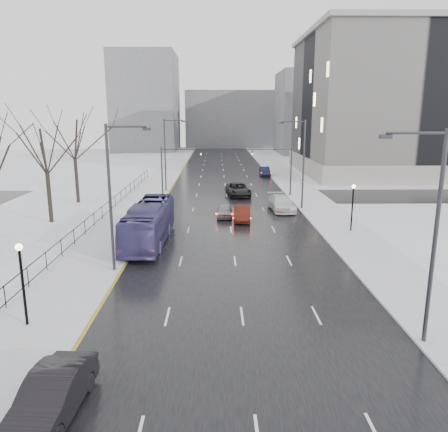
{
  "coord_description": "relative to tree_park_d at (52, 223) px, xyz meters",
  "views": [
    {
      "loc": [
        -1.35,
        -8.53,
        10.56
      ],
      "look_at": [
        -0.73,
        26.05,
        2.5
      ],
      "focal_mm": 35.0,
      "sensor_mm": 36.0,
      "label": 1
    }
  ],
  "objects": [
    {
      "name": "lamppost_l",
      "position": [
        6.8,
        -22.0,
        2.94
      ],
      "size": [
        0.36,
        0.36,
        4.28
      ],
      "color": "black",
      "rests_on": "sidewalk_left"
    },
    {
      "name": "civic_building",
      "position": [
        52.8,
        38.0,
        11.21
      ],
      "size": [
        41.0,
        31.0,
        24.8
      ],
      "color": "gray",
      "rests_on": "ground"
    },
    {
      "name": "bldg_far_left",
      "position": [
        -4.2,
        91.0,
        14.0
      ],
      "size": [
        18.0,
        22.0,
        28.0
      ],
      "primitive_type": "cube",
      "color": "slate",
      "rests_on": "ground"
    },
    {
      "name": "cross_road",
      "position": [
        17.8,
        14.0,
        0.02
      ],
      "size": [
        130.0,
        10.0,
        0.04
      ],
      "primitive_type": "cube",
      "color": "black",
      "rests_on": "ground"
    },
    {
      "name": "lamppost_r_mid",
      "position": [
        28.8,
        -4.0,
        2.94
      ],
      "size": [
        0.36,
        0.36,
        4.28
      ],
      "color": "black",
      "rests_on": "sidewalk_right"
    },
    {
      "name": "sedan_center_near",
      "position": [
        17.3,
        2.2,
        0.71
      ],
      "size": [
        1.69,
        3.98,
        1.34
      ],
      "primitive_type": "imported",
      "rotation": [
        0.0,
        0.0,
        -0.03
      ],
      "color": "gray",
      "rests_on": "road"
    },
    {
      "name": "bldg_far_center",
      "position": [
        21.8,
        106.0,
        9.0
      ],
      "size": [
        30.0,
        18.0,
        18.0
      ],
      "primitive_type": "cube",
      "color": "slate",
      "rests_on": "ground"
    },
    {
      "name": "mast_signal_left",
      "position": [
        10.47,
        14.0,
        4.11
      ],
      "size": [
        6.1,
        0.33,
        6.5
      ],
      "color": "#2D2D33",
      "rests_on": "ground"
    },
    {
      "name": "sedan_right_near",
      "position": [
        19.05,
        0.52,
        0.81
      ],
      "size": [
        1.9,
        4.75,
        1.53
      ],
      "primitive_type": "imported",
      "rotation": [
        0.0,
        0.0,
        -0.06
      ],
      "color": "#48140C",
      "rests_on": "road"
    },
    {
      "name": "no_uturn_sign",
      "position": [
        27.0,
        10.0,
        2.3
      ],
      "size": [
        0.6,
        0.06,
        2.7
      ],
      "color": "#2D2D33",
      "rests_on": "sidewalk_right"
    },
    {
      "name": "bus",
      "position": [
        10.8,
        -6.98,
        1.7
      ],
      "size": [
        3.07,
        11.99,
        3.32
      ],
      "primitive_type": "imported",
      "rotation": [
        0.0,
        0.0,
        -0.02
      ],
      "color": "#403A72",
      "rests_on": "road"
    },
    {
      "name": "iron_fence",
      "position": [
        4.8,
        -4.0,
        0.91
      ],
      "size": [
        0.06,
        70.0,
        1.3
      ],
      "color": "black",
      "rests_on": "sidewalk_left"
    },
    {
      "name": "park_strip",
      "position": [
        -2.2,
        26.0,
        0.06
      ],
      "size": [
        14.0,
        150.0,
        0.12
      ],
      "primitive_type": "cube",
      "color": "white",
      "rests_on": "ground"
    },
    {
      "name": "tree_park_d",
      "position": [
        0.0,
        0.0,
        0.0
      ],
      "size": [
        8.75,
        8.75,
        12.5
      ],
      "primitive_type": null,
      "color": "black",
      "rests_on": "ground"
    },
    {
      "name": "sidewalk_right",
      "position": [
        28.3,
        26.0,
        0.08
      ],
      "size": [
        5.0,
        150.0,
        0.16
      ],
      "primitive_type": "cube",
      "color": "silver",
      "rests_on": "ground"
    },
    {
      "name": "streetlight_r_mid",
      "position": [
        25.97,
        6.0,
        5.62
      ],
      "size": [
        2.95,
        0.25,
        10.0
      ],
      "color": "#2D2D33",
      "rests_on": "ground"
    },
    {
      "name": "streetlight_r_near",
      "position": [
        25.97,
        -24.0,
        5.62
      ],
      "size": [
        2.95,
        0.25,
        10.0
      ],
      "color": "#2D2D33",
      "rests_on": "ground"
    },
    {
      "name": "streetlight_l_far",
      "position": [
        9.63,
        18.0,
        5.62
      ],
      "size": [
        2.95,
        0.25,
        10.0
      ],
      "color": "#2D2D33",
      "rests_on": "ground"
    },
    {
      "name": "sedan_right_cross",
      "position": [
        19.35,
        14.41,
        0.88
      ],
      "size": [
        3.44,
        6.33,
        1.68
      ],
      "primitive_type": "imported",
      "rotation": [
        0.0,
        0.0,
        0.11
      ],
      "color": "black",
      "rests_on": "road"
    },
    {
      "name": "road",
      "position": [
        17.8,
        26.0,
        0.02
      ],
      "size": [
        16.0,
        150.0,
        0.04
      ],
      "primitive_type": "cube",
      "color": "black",
      "rests_on": "ground"
    },
    {
      "name": "sedan_right_distant",
      "position": [
        25.0,
        33.99,
        0.8
      ],
      "size": [
        1.67,
        4.64,
        1.52
      ],
      "primitive_type": "imported",
      "rotation": [
        0.0,
        0.0,
        0.01
      ],
      "color": "#121A38",
      "rests_on": "road"
    },
    {
      "name": "mast_signal_right",
      "position": [
        25.13,
        14.0,
        4.11
      ],
      "size": [
        6.1,
        0.33,
        6.5
      ],
      "color": "#2D2D33",
      "rests_on": "ground"
    },
    {
      "name": "bldg_far_right",
      "position": [
        45.8,
        81.0,
        11.0
      ],
      "size": [
        24.0,
        20.0,
        22.0
      ],
      "primitive_type": "cube",
      "color": "slate",
      "rests_on": "ground"
    },
    {
      "name": "streetlight_l_near",
      "position": [
        9.63,
        -14.0,
        5.62
      ],
      "size": [
        2.95,
        0.25,
        10.0
      ],
      "color": "#2D2D33",
      "rests_on": "ground"
    },
    {
      "name": "tree_park_e",
      "position": [
        -0.4,
        10.0,
        0.0
      ],
      "size": [
        9.45,
        9.45,
        13.5
      ],
      "primitive_type": null,
      "color": "black",
      "rests_on": "ground"
    },
    {
      "name": "sedan_left_near",
      "position": [
        10.6,
        -28.87,
        0.86
      ],
      "size": [
        2.08,
        5.08,
        1.64
      ],
      "primitive_type": "imported",
      "rotation": [
        0.0,
        0.0,
        -0.07
      ],
      "color": "black",
      "rests_on": "road"
    },
    {
      "name": "sedan_right_far",
      "position": [
        23.72,
        5.23,
        0.89
      ],
      "size": [
        2.85,
        6.06,
        1.71
      ],
      "primitive_type": "imported",
      "rotation": [
        0.0,
        0.0,
        0.08
      ],
      "color": "silver",
      "rests_on": "road"
    },
    {
      "name": "sidewalk_left",
      "position": [
        7.3,
        26.0,
        0.08
      ],
      "size": [
        5.0,
        150.0,
        0.16
      ],
      "primitive_type": "cube",
      "color": "silver",
      "rests_on": "ground"
    }
  ]
}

